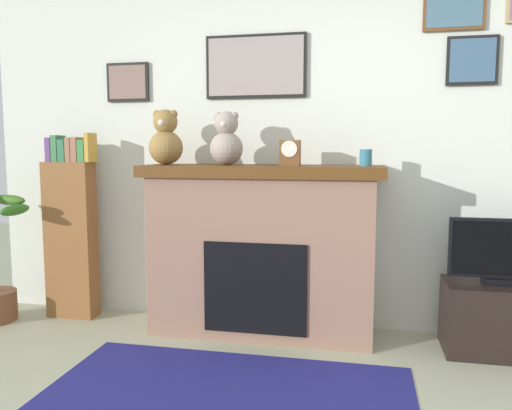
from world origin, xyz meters
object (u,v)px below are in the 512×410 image
tv_stand (497,319)px  television (501,252)px  bookshelf (71,231)px  teddy_bear_cream (166,140)px  fireplace (262,249)px  candle_jar (366,158)px  teddy_bear_tan (226,141)px  mantel_clock (290,153)px

tv_stand → television: (-0.00, -0.00, 0.43)m
bookshelf → teddy_bear_cream: bearing=-4.3°
fireplace → bookshelf: bookshelf is taller
teddy_bear_cream → bookshelf: bearing=175.7°
candle_jar → teddy_bear_cream: 1.40m
bookshelf → teddy_bear_tan: teddy_bear_tan is taller
fireplace → teddy_bear_cream: 1.04m
fireplace → candle_jar: size_ratio=15.02×
bookshelf → teddy_bear_cream: size_ratio=3.64×
mantel_clock → fireplace: bearing=174.5°
tv_stand → mantel_clock: (-1.35, 0.04, 1.05)m
fireplace → tv_stand: (1.55, -0.06, -0.38)m
bookshelf → teddy_bear_cream: (0.82, -0.06, 0.70)m
fireplace → tv_stand: size_ratio=2.53×
mantel_clock → teddy_bear_tan: size_ratio=0.46×
fireplace → mantel_clock: bearing=-5.5°
fireplace → mantel_clock: mantel_clock is taller
bookshelf → mantel_clock: size_ratio=8.33×
television → teddy_bear_cream: (-2.24, 0.04, 0.71)m
tv_stand → candle_jar: (-0.85, 0.04, 1.02)m
bookshelf → tv_stand: bearing=-1.9°
bookshelf → tv_stand: size_ratio=2.17×
fireplace → teddy_bear_tan: bearing=-175.8°
tv_stand → teddy_bear_cream: (-2.24, 0.04, 1.14)m
television → fireplace: bearing=177.8°
tv_stand → teddy_bear_cream: size_ratio=1.68×
bookshelf → television: 3.06m
mantel_clock → teddy_bear_cream: size_ratio=0.44×
mantel_clock → teddy_bear_tan: (-0.45, 0.00, 0.08)m
candle_jar → mantel_clock: 0.50m
fireplace → bookshelf: bearing=178.4°
fireplace → teddy_bear_tan: teddy_bear_tan is taller
tv_stand → teddy_bear_tan: size_ratio=1.77×
fireplace → mantel_clock: (0.20, -0.02, 0.68)m
television → tv_stand: bearing=90.0°
mantel_clock → teddy_bear_cream: bearing=179.9°
bookshelf → mantel_clock: bearing=-2.1°
fireplace → mantel_clock: 0.71m
bookshelf → candle_jar: bearing=-1.6°
fireplace → candle_jar: 0.95m
candle_jar → teddy_bear_cream: teddy_bear_cream is taller
candle_jar → mantel_clock: (-0.50, -0.00, 0.03)m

